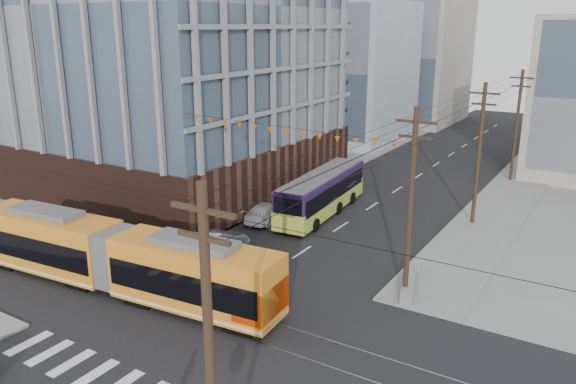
# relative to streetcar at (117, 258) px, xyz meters

# --- Properties ---
(ground) EXTENTS (160.00, 160.00, 0.00)m
(ground) POSITION_rel_streetcar_xyz_m (6.28, -3.45, -2.02)
(ground) COLOR slate
(office_building) EXTENTS (30.00, 25.00, 28.60)m
(office_building) POSITION_rel_streetcar_xyz_m (-15.72, 19.55, 12.28)
(office_building) COLOR #381E16
(office_building) RESTS_ON ground
(bg_bldg_nw_near) EXTENTS (18.00, 16.00, 18.00)m
(bg_bldg_nw_near) POSITION_rel_streetcar_xyz_m (-10.72, 48.55, 6.98)
(bg_bldg_nw_near) COLOR #8C99A5
(bg_bldg_nw_near) RESTS_ON ground
(bg_bldg_nw_far) EXTENTS (16.00, 18.00, 20.00)m
(bg_bldg_nw_far) POSITION_rel_streetcar_xyz_m (-7.72, 68.55, 7.98)
(bg_bldg_nw_far) COLOR gray
(bg_bldg_nw_far) RESTS_ON ground
(utility_pole_near) EXTENTS (0.30, 0.30, 11.00)m
(utility_pole_near) POSITION_rel_streetcar_xyz_m (14.78, -9.45, 3.48)
(utility_pole_near) COLOR black
(utility_pole_near) RESTS_ON ground
(utility_pole_far) EXTENTS (0.30, 0.30, 11.00)m
(utility_pole_far) POSITION_rel_streetcar_xyz_m (14.78, 52.55, 3.48)
(utility_pole_far) COLOR black
(utility_pole_far) RESTS_ON ground
(streetcar) EXTENTS (21.08, 4.60, 4.03)m
(streetcar) POSITION_rel_streetcar_xyz_m (0.00, 0.00, 0.00)
(streetcar) COLOR orange
(streetcar) RESTS_ON ground
(city_bus) EXTENTS (3.68, 12.59, 3.52)m
(city_bus) POSITION_rel_streetcar_xyz_m (3.45, 18.63, -0.26)
(city_bus) COLOR #2A1246
(city_bus) RESTS_ON ground
(parked_car_silver) EXTENTS (2.92, 4.43, 1.38)m
(parked_car_silver) POSITION_rel_streetcar_xyz_m (1.11, 7.95, -1.33)
(parked_car_silver) COLOR #939DAB
(parked_car_silver) RESTS_ON ground
(parked_car_white) EXTENTS (2.60, 5.26, 1.47)m
(parked_car_white) POSITION_rel_streetcar_xyz_m (0.59, 14.78, -1.28)
(parked_car_white) COLOR #B3B3B3
(parked_car_white) RESTS_ON ground
(parked_car_grey) EXTENTS (3.60, 4.82, 1.22)m
(parked_car_grey) POSITION_rel_streetcar_xyz_m (1.23, 23.04, -1.41)
(parked_car_grey) COLOR #565B65
(parked_car_grey) RESTS_ON ground
(jersey_barrier) EXTENTS (2.09, 4.49, 0.88)m
(jersey_barrier) POSITION_rel_streetcar_xyz_m (14.58, 8.79, -1.58)
(jersey_barrier) COLOR gray
(jersey_barrier) RESTS_ON ground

